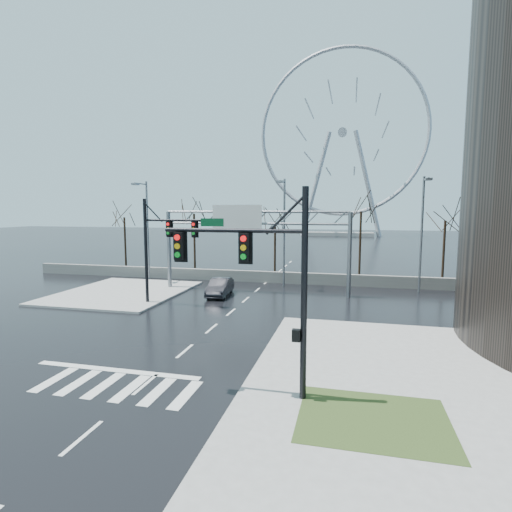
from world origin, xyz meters
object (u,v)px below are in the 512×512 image
(signal_mast_near, at_px, (267,272))
(signal_mast_far, at_px, (159,241))
(sign_gantry, at_px, (250,233))
(car, at_px, (220,287))
(ferris_wheel, at_px, (342,139))

(signal_mast_near, xyz_separation_m, signal_mast_far, (-11.01, 13.00, -0.04))
(signal_mast_near, height_order, signal_mast_far, same)
(sign_gantry, height_order, car, sign_gantry)
(signal_mast_near, xyz_separation_m, car, (-7.65, 17.09, -4.15))
(signal_mast_far, relative_size, ferris_wheel, 0.16)
(signal_mast_near, relative_size, sign_gantry, 0.49)
(sign_gantry, xyz_separation_m, car, (-2.13, -1.90, -4.45))
(signal_mast_near, bearing_deg, ferris_wheel, 90.08)
(signal_mast_far, relative_size, sign_gantry, 0.49)
(signal_mast_near, height_order, car, signal_mast_near)
(signal_mast_near, bearing_deg, car, 114.10)
(ferris_wheel, distance_m, car, 86.12)
(signal_mast_near, xyz_separation_m, ferris_wheel, (-0.14, 99.04, 21.26))
(sign_gantry, xyz_separation_m, ferris_wheel, (5.38, 80.04, 20.95))
(car, bearing_deg, signal_mast_near, -70.87)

